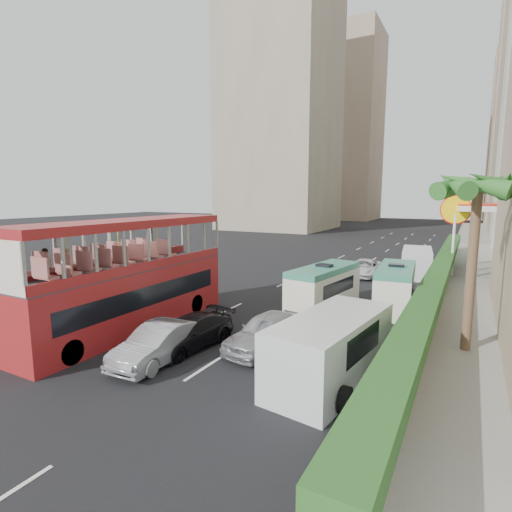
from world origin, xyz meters
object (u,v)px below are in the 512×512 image
Objects in this scene: car_black at (190,347)px; shell_station at (504,240)px; double_decker_bus at (128,275)px; palm_tree at (471,269)px; car_silver_lane_a at (160,361)px; van_asset at (364,276)px; minibus_far at (395,288)px; panel_van_far at (417,262)px; car_silver_lane_b at (268,349)px; panel_van_near at (331,349)px; minibus_near at (324,288)px.

shell_station is (12.10, 23.59, 2.75)m from car_black.
double_decker_bus is 1.72× the size of palm_tree.
palm_tree reaches higher than car_silver_lane_a.
shell_station reaches higher than car_silver_lane_a.
van_asset is at bearing 68.95° from double_decker_bus.
double_decker_bus is 28.02m from shell_station.
palm_tree is (3.50, -5.15, 2.20)m from minibus_far.
minibus_far is at bearing 62.88° from car_black.
shell_station is at bearing 24.51° from panel_van_far.
minibus_far is (3.50, 8.42, 1.18)m from car_silver_lane_b.
van_asset is 0.82× the size of panel_van_near.
car_silver_lane_b reaches higher than car_black.
panel_van_near is (3.08, -1.45, 1.11)m from car_silver_lane_b.
car_black is at bearing -173.51° from panel_van_near.
minibus_far is at bearing -95.86° from panel_van_far.
car_black is 26.66m from shell_station.
car_black is at bearing -8.62° from double_decker_bus.
car_black is at bearing -117.16° from shell_station.
car_silver_lane_a is at bearing -30.59° from double_decker_bus.
car_silver_lane_b is 0.85× the size of panel_van_far.
panel_van_near is (6.13, 1.49, 1.11)m from car_silver_lane_a.
car_silver_lane_b is 6.56m from minibus_near.
panel_van_near is 1.07× the size of panel_van_far.
palm_tree is at bearing -16.06° from minibus_near.
car_silver_lane_a is at bearing -148.28° from palm_tree.
panel_van_near is at bearing -104.47° from shell_station.
minibus_near is 12.76m from panel_van_far.
car_black is 21.09m from panel_van_far.
panel_van_far reaches higher than car_silver_lane_a.
car_silver_lane_b is at bearing 41.34° from car_silver_lane_a.
car_silver_lane_b is 0.68× the size of palm_tree.
panel_van_far is at bearing 88.89° from car_silver_lane_b.
panel_van_near is at bearing -97.36° from panel_van_far.
car_silver_lane_b is 1.01× the size of car_black.
car_silver_lane_a is 0.76× the size of panel_van_near.
van_asset is at bearing -155.46° from panel_van_far.
palm_tree is at bearing 16.16° from double_decker_bus.
double_decker_bus is 1.38× the size of shell_station.
car_silver_lane_a is 0.97× the size of car_silver_lane_b.
car_silver_lane_b is 24.25m from shell_station.
car_silver_lane_b is (6.80, 0.73, -2.53)m from double_decker_bus.
car_silver_lane_b is at bearing -91.14° from van_asset.
minibus_far is at bearing 76.55° from car_silver_lane_b.
double_decker_bus is at bearing -164.75° from car_silver_lane_b.
double_decker_bus is at bearing -143.28° from minibus_far.
car_silver_lane_a is at bearing -99.97° from minibus_near.
panel_van_near is 20.24m from panel_van_far.
panel_van_near is 0.87× the size of palm_tree.
minibus_near is at bearing -90.19° from van_asset.
minibus_far is 6.60m from palm_tree.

